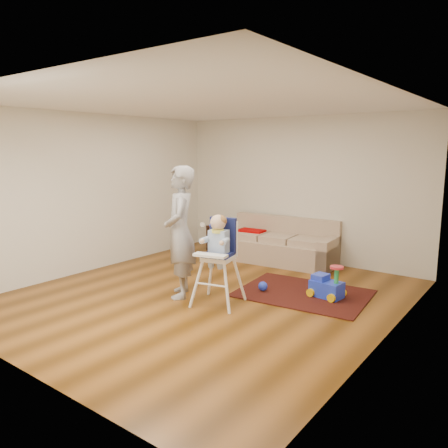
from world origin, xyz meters
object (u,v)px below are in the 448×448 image
Objects in this scene: adult at (180,232)px; side_table at (223,237)px; toy_ball at (263,286)px; sofa at (279,241)px; ride_on_toy at (327,280)px; high_chair at (218,261)px.

side_table is at bearing 165.15° from adult.
side_table is 3.76× the size of toy_ball.
sofa is 15.66× the size of toy_ball.
high_chair reaches higher than ride_on_toy.
high_chair is (0.46, -2.47, 0.19)m from sofa.
ride_on_toy is 1.60m from high_chair.
adult is at bearing -98.79° from sofa.
side_table is 0.28× the size of adult.
toy_ball is at bearing -152.90° from ride_on_toy.
toy_ball is at bearing 95.26° from adult.
high_chair is (1.90, -2.65, 0.34)m from side_table.
adult is (-0.17, -2.53, 0.52)m from sofa.
sofa reaches higher than toy_ball.
high_chair is (-0.22, -0.80, 0.52)m from toy_ball.
adult reaches higher than high_chair.
high_chair is (-1.09, -1.12, 0.35)m from ride_on_toy.
high_chair is 0.67× the size of adult.
side_table is 3.06m from adult.
adult is (-0.64, -0.06, 0.34)m from high_chair.
ride_on_toy is 0.39× the size of high_chair.
ride_on_toy is 2.20m from adult.
toy_ball is at bearing -41.01° from side_table.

